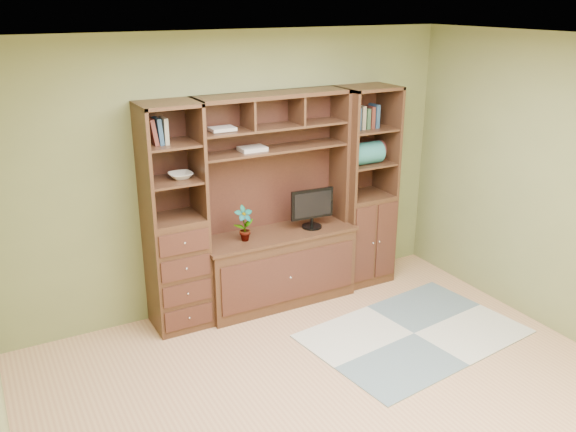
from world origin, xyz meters
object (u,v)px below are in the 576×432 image
left_tower (175,220)px  right_tower (365,187)px  center_hutch (278,204)px  monitor (312,201)px

left_tower → right_tower: (2.02, 0.00, 0.00)m
center_hutch → monitor: size_ratio=3.80×
left_tower → center_hutch: bearing=-2.3°
left_tower → right_tower: size_ratio=1.00×
left_tower → right_tower: 2.02m
center_hutch → right_tower: same height
center_hutch → monitor: (0.36, -0.03, -0.03)m
center_hutch → monitor: center_hutch is taller
center_hutch → left_tower: 1.00m
left_tower → monitor: (1.36, -0.07, -0.03)m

